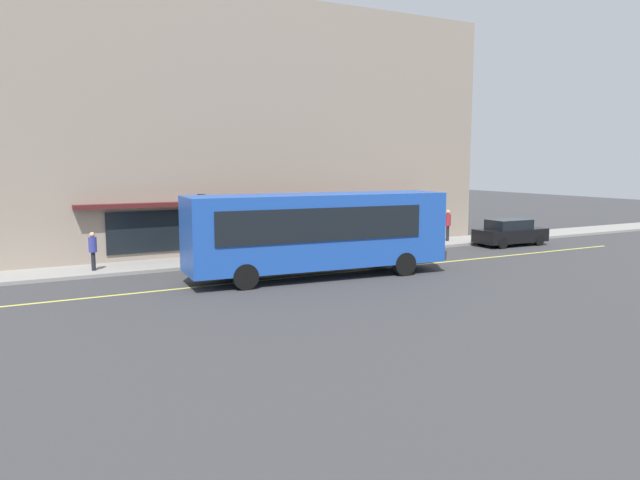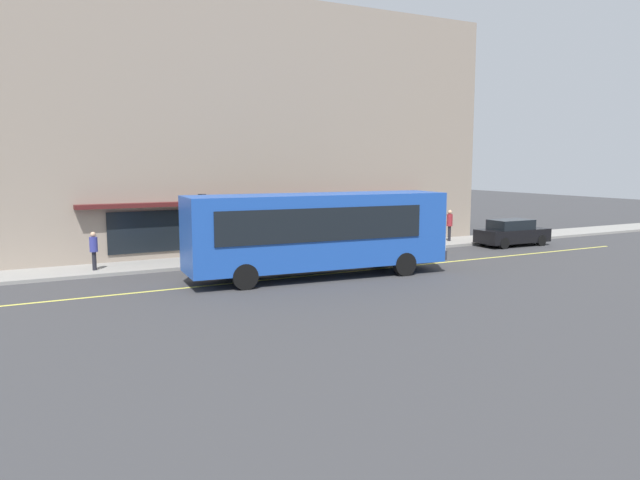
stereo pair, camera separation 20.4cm
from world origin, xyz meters
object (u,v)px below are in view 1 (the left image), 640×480
car_yellow (300,249)px  pedestrian_waiting (448,222)px  pedestrian_at_corner (93,248)px  bus (319,230)px  car_white (401,242)px  traffic_light (202,212)px  pedestrian_mid_block (408,226)px  car_black (510,233)px

car_yellow → pedestrian_waiting: 11.43m
pedestrian_waiting → pedestrian_at_corner: 19.99m
bus → car_white: bus is taller
car_white → car_yellow: same height
car_white → traffic_light: bearing=169.3°
pedestrian_mid_block → pedestrian_waiting: bearing=-12.4°
car_yellow → pedestrian_at_corner: size_ratio=2.63×
bus → car_yellow: 3.43m
bus → car_black: (14.36, 3.27, -1.24)m
car_yellow → pedestrian_at_corner: 9.14m
traffic_light → car_black: size_ratio=0.74×
traffic_light → car_white: 10.26m
bus → pedestrian_mid_block: bus is taller
car_black → car_yellow: size_ratio=0.99×
car_black → pedestrian_waiting: 3.58m
car_white → car_yellow: (-5.83, 0.06, 0.00)m
bus → car_white: 7.28m
car_white → pedestrian_at_corner: pedestrian_at_corner is taller
traffic_light → pedestrian_at_corner: traffic_light is taller
pedestrian_at_corner → car_black: bearing=-5.2°
pedestrian_mid_block → traffic_light: bearing=-174.2°
car_black → pedestrian_waiting: size_ratio=2.35×
car_white → car_yellow: size_ratio=0.98×
car_white → car_yellow: bearing=179.4°
traffic_light → car_yellow: 4.83m
car_yellow → bus: bearing=-101.7°
car_black → car_white: size_ratio=1.00×
car_black → pedestrian_at_corner: (-22.57, 2.04, 0.41)m
bus → pedestrian_at_corner: (-8.21, 5.31, -0.83)m
car_black → car_yellow: 13.71m
bus → pedestrian_mid_block: bearing=34.0°
car_black → pedestrian_at_corner: 22.67m
pedestrian_mid_block → pedestrian_at_corner: size_ratio=0.99×
bus → traffic_light: bus is taller
pedestrian_mid_block → pedestrian_at_corner: pedestrian_at_corner is taller
pedestrian_at_corner → car_yellow: bearing=-13.8°
car_white → pedestrian_waiting: (5.30, 2.62, 0.53)m
pedestrian_at_corner → pedestrian_waiting: bearing=1.1°
traffic_light → pedestrian_waiting: bearing=2.8°
traffic_light → pedestrian_waiting: (15.23, 0.75, -1.26)m
car_yellow → pedestrian_mid_block: bearing=19.9°
pedestrian_mid_block → pedestrian_waiting: 2.57m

